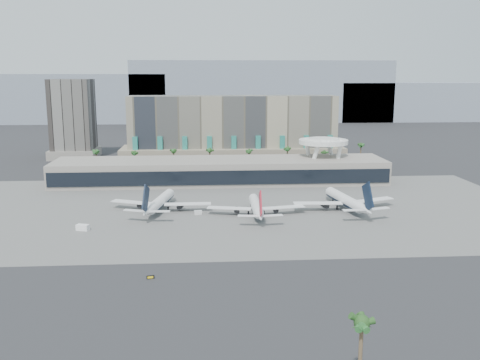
{
  "coord_description": "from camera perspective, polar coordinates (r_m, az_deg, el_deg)",
  "views": [
    {
      "loc": [
        -8.57,
        -162.51,
        55.59
      ],
      "look_at": [
        5.35,
        40.0,
        15.04
      ],
      "focal_mm": 40.0,
      "sensor_mm": 36.0,
      "label": 1
    }
  ],
  "objects": [
    {
      "name": "ground",
      "position": [
        171.97,
        -0.87,
        -7.56
      ],
      "size": [
        900.0,
        900.0,
        0.0
      ],
      "primitive_type": "plane",
      "color": "#232326",
      "rests_on": "ground"
    },
    {
      "name": "apron_pad",
      "position": [
        224.66,
        -1.63,
        -3.03
      ],
      "size": [
        260.0,
        130.0,
        0.06
      ],
      "primitive_type": "cube",
      "color": "#5B5B59",
      "rests_on": "ground"
    },
    {
      "name": "mountain_ridge",
      "position": [
        634.08,
        -0.64,
        8.97
      ],
      "size": [
        680.0,
        60.0,
        70.0
      ],
      "color": "gray",
      "rests_on": "ground"
    },
    {
      "name": "hotel",
      "position": [
        339.66,
        -0.78,
        4.74
      ],
      "size": [
        140.0,
        30.0,
        42.0
      ],
      "color": "#9E947A",
      "rests_on": "ground"
    },
    {
      "name": "office_tower",
      "position": [
        374.1,
        -17.37,
        5.78
      ],
      "size": [
        30.0,
        30.0,
        52.0
      ],
      "color": "black",
      "rests_on": "ground"
    },
    {
      "name": "terminal",
      "position": [
        276.87,
        -2.1,
        1.08
      ],
      "size": [
        170.0,
        32.5,
        14.5
      ],
      "color": "#A0988D",
      "rests_on": "ground"
    },
    {
      "name": "saucer_structure",
      "position": [
        288.08,
        8.87,
        3.75
      ],
      "size": [
        26.0,
        26.0,
        21.89
      ],
      "color": "white",
      "rests_on": "ground"
    },
    {
      "name": "palm_row",
      "position": [
        311.19,
        -1.02,
        2.96
      ],
      "size": [
        157.8,
        2.8,
        13.1
      ],
      "color": "brown",
      "rests_on": "ground"
    },
    {
      "name": "airliner_left",
      "position": [
        221.76,
        -8.58,
        -2.33
      ],
      "size": [
        41.75,
        43.38,
        15.12
      ],
      "rotation": [
        0.0,
        0.0,
        -0.2
      ],
      "color": "white",
      "rests_on": "ground"
    },
    {
      "name": "airliner_centre",
      "position": [
        212.82,
        1.76,
        -2.86
      ],
      "size": [
        39.55,
        40.68,
        14.05
      ],
      "rotation": [
        0.0,
        0.0,
        -0.01
      ],
      "color": "white",
      "rests_on": "ground"
    },
    {
      "name": "airliner_right",
      "position": [
        225.52,
        11.25,
        -2.15
      ],
      "size": [
        44.0,
        45.63,
        15.83
      ],
      "rotation": [
        0.0,
        0.0,
        0.16
      ],
      "color": "white",
      "rests_on": "ground"
    },
    {
      "name": "service_vehicle_a",
      "position": [
        201.35,
        -16.43,
        -4.88
      ],
      "size": [
        4.95,
        3.46,
        2.2
      ],
      "primitive_type": "cube",
      "rotation": [
        0.0,
        0.0,
        -0.31
      ],
      "color": "white",
      "rests_on": "ground"
    },
    {
      "name": "service_vehicle_b",
      "position": [
        215.4,
        -4.5,
        -3.48
      ],
      "size": [
        3.32,
        2.28,
        1.57
      ],
      "primitive_type": "cube",
      "rotation": [
        0.0,
        0.0,
        0.19
      ],
      "color": "silver",
      "rests_on": "ground"
    },
    {
      "name": "taxiway_sign",
      "position": [
        151.6,
        -9.53,
        -10.18
      ],
      "size": [
        2.15,
        0.74,
        0.97
      ],
      "rotation": [
        0.0,
        0.0,
        0.21
      ],
      "color": "black",
      "rests_on": "ground"
    },
    {
      "name": "near_palm_b",
      "position": [
        96.64,
        12.83,
        -15.43
      ],
      "size": [
        6.0,
        6.0,
        15.5
      ],
      "color": "brown",
      "rests_on": "ground"
    }
  ]
}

